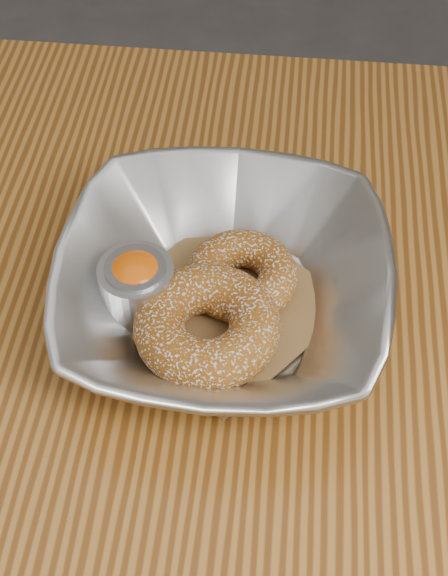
# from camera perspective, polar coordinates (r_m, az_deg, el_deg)

# --- Properties ---
(table) EXTENTS (1.20, 0.80, 0.75)m
(table) POSITION_cam_1_polar(r_m,az_deg,el_deg) (0.69, -4.83, -10.13)
(table) COLOR brown
(table) RESTS_ON ground_plane
(serving_bowl) EXTENTS (0.25, 0.25, 0.06)m
(serving_bowl) POSITION_cam_1_polar(r_m,az_deg,el_deg) (0.61, -0.00, 0.06)
(serving_bowl) COLOR silver
(serving_bowl) RESTS_ON table
(parchment) EXTENTS (0.20, 0.20, 0.00)m
(parchment) POSITION_cam_1_polar(r_m,az_deg,el_deg) (0.63, 0.00, -1.21)
(parchment) COLOR olive
(parchment) RESTS_ON table
(donut_back) EXTENTS (0.09, 0.09, 0.03)m
(donut_back) POSITION_cam_1_polar(r_m,az_deg,el_deg) (0.62, 1.27, 0.90)
(donut_back) COLOR #924E14
(donut_back) RESTS_ON parchment
(donut_front) EXTENTS (0.13, 0.13, 0.04)m
(donut_front) POSITION_cam_1_polar(r_m,az_deg,el_deg) (0.59, -1.21, -2.69)
(donut_front) COLOR #924E14
(donut_front) RESTS_ON parchment
(ramekin) EXTENTS (0.06, 0.06, 0.05)m
(ramekin) POSITION_cam_1_polar(r_m,az_deg,el_deg) (0.61, -6.19, 0.25)
(ramekin) COLOR silver
(ramekin) RESTS_ON table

